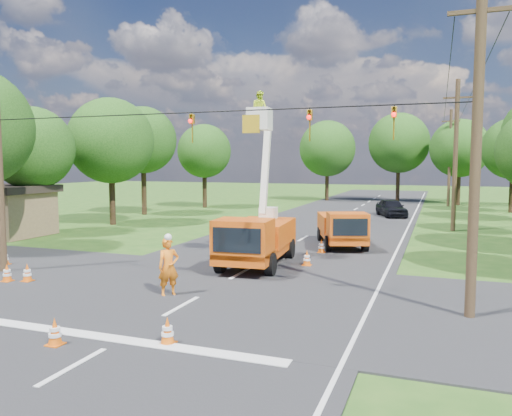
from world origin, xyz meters
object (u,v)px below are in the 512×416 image
at_px(traffic_cone_1, 167,331).
at_px(tree_left_c, 32,149).
at_px(traffic_cone_4, 27,273).
at_px(traffic_cone_6, 5,257).
at_px(distant_car, 391,208).
at_px(traffic_cone_2, 307,258).
at_px(second_truck, 342,228).
at_px(pole_right_mid, 455,154).
at_px(tree_left_e, 143,140).
at_px(bucket_truck, 257,230).
at_px(traffic_cone_0, 55,332).
at_px(tree_far_a, 327,149).
at_px(traffic_cone_5, 7,273).
at_px(traffic_cone_7, 367,235).
at_px(tree_left_f, 204,151).
at_px(shed, 3,210).
at_px(tree_left_d, 111,141).
at_px(pole_right_far, 450,157).
at_px(tree_far_b, 399,143).
at_px(tree_far_c, 460,148).
at_px(ground_worker, 169,267).
at_px(traffic_cone_3, 321,246).
at_px(pole_right_near, 476,144).

xyz_separation_m(traffic_cone_1, tree_left_c, (-17.75, 14.01, 5.08)).
bearing_deg(traffic_cone_4, traffic_cone_6, 148.11).
distance_m(distant_car, traffic_cone_2, 22.13).
relative_size(second_truck, pole_right_mid, 0.57).
height_order(distant_car, tree_left_e, tree_left_e).
distance_m(bucket_truck, traffic_cone_0, 11.02).
bearing_deg(tree_left_c, tree_far_a, 71.31).
distance_m(traffic_cone_1, tree_left_c, 23.17).
xyz_separation_m(bucket_truck, tree_left_e, (-16.84, 17.19, 4.88)).
xyz_separation_m(traffic_cone_5, tree_far_a, (2.90, 44.33, 5.83)).
distance_m(traffic_cone_2, traffic_cone_5, 12.17).
bearing_deg(traffic_cone_7, tree_left_f, 138.31).
height_order(shed, tree_left_f, tree_left_f).
bearing_deg(tree_left_d, pole_right_far, 46.77).
height_order(second_truck, traffic_cone_4, second_truck).
bearing_deg(traffic_cone_1, tree_left_d, 129.07).
xyz_separation_m(tree_far_b, tree_far_c, (6.50, -3.00, -0.75)).
bearing_deg(distant_car, traffic_cone_2, -116.04).
relative_size(traffic_cone_7, shed, 0.13).
height_order(distant_car, pole_right_mid, pole_right_mid).
height_order(shed, tree_far_b, tree_far_b).
bearing_deg(ground_worker, traffic_cone_3, 26.08).
bearing_deg(pole_right_near, shed, 163.20).
height_order(pole_right_mid, tree_left_e, pole_right_mid).
relative_size(bucket_truck, traffic_cone_2, 10.84).
height_order(traffic_cone_7, pole_right_near, pole_right_near).
distance_m(traffic_cone_0, traffic_cone_4, 7.68).
relative_size(bucket_truck, tree_left_c, 0.95).
distance_m(traffic_cone_2, tree_left_d, 20.43).
relative_size(traffic_cone_5, pole_right_far, 0.07).
distance_m(ground_worker, traffic_cone_6, 9.68).
xyz_separation_m(pole_right_near, tree_left_d, (-23.50, 15.00, 1.02)).
relative_size(traffic_cone_0, tree_far_a, 0.07).
height_order(traffic_cone_5, tree_left_f, tree_left_f).
bearing_deg(tree_left_c, tree_left_d, 75.96).
distance_m(traffic_cone_6, tree_left_f, 29.76).
height_order(traffic_cone_0, pole_right_mid, pole_right_mid).
distance_m(pole_right_near, pole_right_mid, 20.00).
relative_size(traffic_cone_4, pole_right_far, 0.07).
distance_m(second_truck, tree_left_e, 22.96).
distance_m(traffic_cone_0, shed, 21.82).
bearing_deg(tree_far_a, bucket_truck, -82.48).
height_order(distant_car, tree_far_b, tree_far_b).
bearing_deg(tree_left_c, pole_right_far, 51.12).
bearing_deg(traffic_cone_5, tree_far_a, 86.26).
distance_m(traffic_cone_0, traffic_cone_2, 12.09).
relative_size(traffic_cone_1, pole_right_mid, 0.07).
bearing_deg(traffic_cone_4, tree_left_c, 132.81).
bearing_deg(traffic_cone_3, tree_far_b, 88.50).
height_order(ground_worker, traffic_cone_0, ground_worker).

